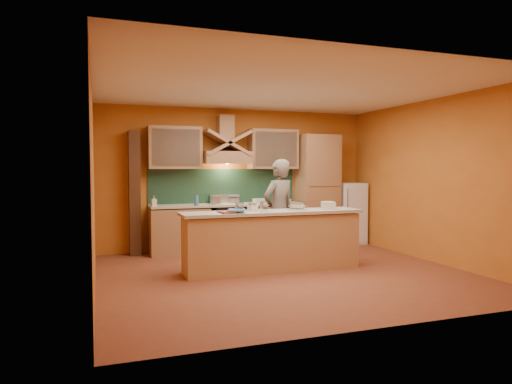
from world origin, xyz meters
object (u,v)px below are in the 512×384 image
object	(u,v)px
stove	(228,228)
person	(279,211)
kitchen_scale	(253,208)
mixing_bowl	(297,208)
fridge	(349,213)

from	to	relation	value
stove	person	world-z (taller)	person
kitchen_scale	person	bearing A→B (deg)	18.40
kitchen_scale	mixing_bowl	size ratio (longest dim) A/B	0.41
fridge	kitchen_scale	size ratio (longest dim) A/B	10.74
stove	kitchen_scale	world-z (taller)	kitchen_scale
fridge	mixing_bowl	bearing A→B (deg)	-137.72
person	kitchen_scale	world-z (taller)	person
stove	fridge	world-z (taller)	fridge
person	kitchen_scale	size ratio (longest dim) A/B	14.60
stove	mixing_bowl	xyz separation A→B (m)	(0.63, -1.88, 0.53)
fridge	mixing_bowl	distance (m)	2.81
stove	person	xyz separation A→B (m)	(0.55, -1.29, 0.43)
kitchen_scale	mixing_bowl	distance (m)	0.74
stove	kitchen_scale	distance (m)	1.89
stove	mixing_bowl	distance (m)	2.05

